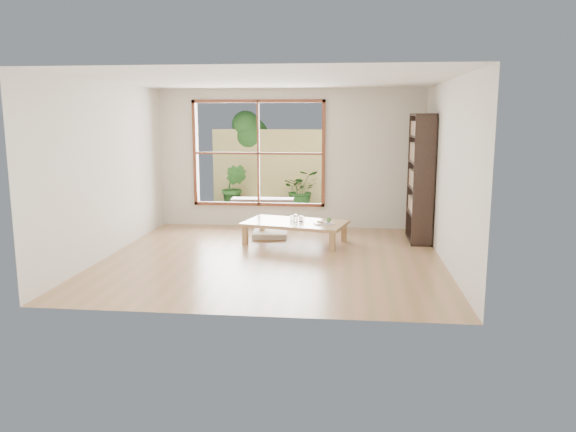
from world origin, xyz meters
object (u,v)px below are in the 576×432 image
object	(u,v)px
low_table	(295,224)
garden_bench	(263,201)
food_tray	(325,222)
bookshelf	(421,178)

from	to	relation	value
low_table	garden_bench	xyz separation A→B (m)	(-0.89, 2.17, 0.05)
food_tray	garden_bench	bearing A→B (deg)	106.33
low_table	bookshelf	world-z (taller)	bookshelf
bookshelf	food_tray	bearing A→B (deg)	-160.72
bookshelf	garden_bench	size ratio (longest dim) A/B	1.65
food_tray	garden_bench	distance (m)	2.68
food_tray	low_table	bearing A→B (deg)	151.64
low_table	bookshelf	size ratio (longest dim) A/B	0.85
low_table	food_tray	world-z (taller)	food_tray
garden_bench	bookshelf	bearing A→B (deg)	-33.56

